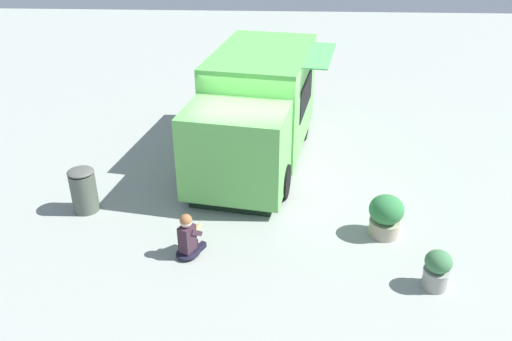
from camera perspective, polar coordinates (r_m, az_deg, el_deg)
ground_plane at (r=12.38m, az=-0.19°, el=-1.19°), size 40.00×40.00×0.00m
food_truck at (r=13.04m, az=0.06°, el=6.49°), size 5.80×3.57×2.61m
person_customer at (r=9.88m, az=-7.40°, el=-7.34°), size 0.79×0.63×0.91m
planter_flowering_near at (r=9.57m, az=19.19°, el=-10.15°), size 0.46×0.46×0.74m
planter_flowering_far at (r=10.59m, az=14.00°, el=-4.77°), size 0.68×0.68×0.88m
trash_bin at (r=11.63m, az=-18.33°, el=-2.00°), size 0.55×0.55×0.99m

